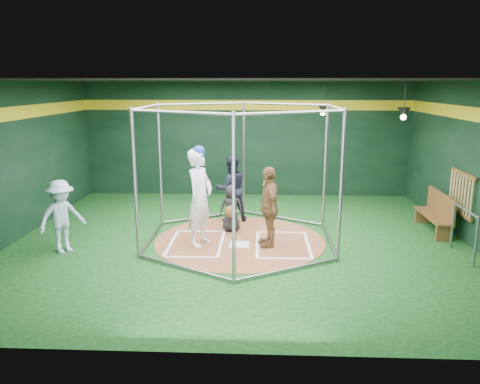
{
  "coord_description": "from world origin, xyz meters",
  "views": [
    {
      "loc": [
        0.45,
        -9.95,
        3.44
      ],
      "look_at": [
        0.0,
        0.1,
        1.1
      ],
      "focal_mm": 35.0,
      "sensor_mm": 36.0,
      "label": 1
    }
  ],
  "objects_px": {
    "visitor_leopard": "(269,207)",
    "dugout_bench": "(437,212)",
    "batter_figure": "(200,197)",
    "umpire": "(231,189)"
  },
  "relations": [
    {
      "from": "batter_figure",
      "to": "umpire",
      "type": "relative_size",
      "value": 1.3
    },
    {
      "from": "batter_figure",
      "to": "dugout_bench",
      "type": "height_order",
      "value": "batter_figure"
    },
    {
      "from": "visitor_leopard",
      "to": "umpire",
      "type": "xyz_separation_m",
      "value": [
        -0.92,
        1.83,
        -0.03
      ]
    },
    {
      "from": "batter_figure",
      "to": "dugout_bench",
      "type": "distance_m",
      "value": 5.63
    },
    {
      "from": "dugout_bench",
      "to": "umpire",
      "type": "bearing_deg",
      "value": 172.62
    },
    {
      "from": "batter_figure",
      "to": "visitor_leopard",
      "type": "height_order",
      "value": "batter_figure"
    },
    {
      "from": "visitor_leopard",
      "to": "dugout_bench",
      "type": "relative_size",
      "value": 1.07
    },
    {
      "from": "batter_figure",
      "to": "dugout_bench",
      "type": "relative_size",
      "value": 1.33
    },
    {
      "from": "batter_figure",
      "to": "umpire",
      "type": "bearing_deg",
      "value": 73.23
    },
    {
      "from": "batter_figure",
      "to": "visitor_leopard",
      "type": "distance_m",
      "value": 1.49
    }
  ]
}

